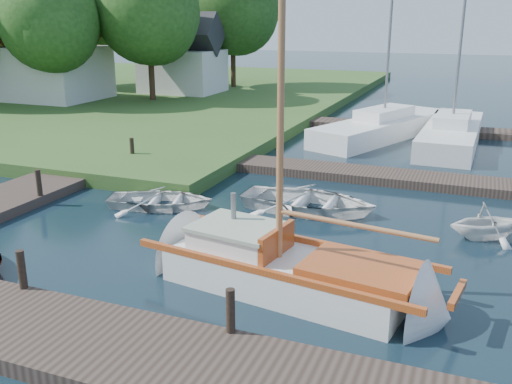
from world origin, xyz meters
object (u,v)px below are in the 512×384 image
(tree_7, at_px, (233,5))
(mooring_post_4, at_px, (39,183))
(mooring_post_5, at_px, (132,148))
(house_c, at_px, (182,61))
(sailboat, at_px, (294,275))
(tender_a, at_px, (160,197))
(tree_3, at_px, (149,10))
(mooring_post_2, at_px, (231,311))
(tender_d, at_px, (487,219))
(marina_boat_2, at_px, (452,132))
(house_a, at_px, (50,59))
(mooring_post_1, at_px, (22,269))
(tree_4, at_px, (81,3))
(tree_2, at_px, (50,20))
(tender_c, at_px, (308,198))
(marina_boat_1, at_px, (384,126))

(tree_7, bearing_deg, mooring_post_4, -79.14)
(mooring_post_5, relative_size, house_c, 0.15)
(sailboat, distance_m, tender_a, 6.51)
(tree_3, bearing_deg, mooring_post_4, -68.81)
(mooring_post_2, bearing_deg, tender_d, 60.10)
(marina_boat_2, xyz_separation_m, tree_3, (-18.03, 4.66, 5.24))
(tender_a, height_order, house_a, house_a)
(mooring_post_1, xyz_separation_m, tree_3, (-11.00, 23.05, 5.11))
(mooring_post_2, height_order, marina_boat_2, marina_boat_2)
(tender_d, distance_m, house_c, 28.01)
(tender_a, relative_size, marina_boat_2, 0.27)
(tender_a, relative_size, house_c, 0.59)
(tree_4, bearing_deg, marina_boat_2, -18.39)
(mooring_post_2, xyz_separation_m, tree_7, (-13.50, 31.05, 5.50))
(sailboat, height_order, house_c, sailboat)
(tender_d, bearing_deg, house_a, 29.00)
(mooring_post_5, height_order, house_a, house_a)
(mooring_post_4, relative_size, tender_a, 0.26)
(tender_d, bearing_deg, marina_boat_2, -24.73)
(house_c, distance_m, tree_3, 5.10)
(mooring_post_1, height_order, house_a, house_a)
(house_c, height_order, tree_3, tree_3)
(sailboat, bearing_deg, tender_a, 154.23)
(sailboat, bearing_deg, tree_2, 148.87)
(tender_d, xyz_separation_m, tree_4, (-27.55, 20.00, 5.84))
(mooring_post_4, bearing_deg, tree_3, 111.19)
(tender_a, bearing_deg, marina_boat_2, -48.32)
(mooring_post_4, distance_m, tender_d, 12.72)
(tree_4, bearing_deg, mooring_post_2, -49.02)
(mooring_post_4, xyz_separation_m, tree_7, (-5.00, 26.05, 5.50))
(mooring_post_1, relative_size, tree_4, 0.08)
(mooring_post_5, height_order, tender_a, mooring_post_5)
(mooring_post_2, height_order, tender_c, mooring_post_2)
(tree_2, height_order, tree_3, tree_3)
(mooring_post_4, bearing_deg, tree_7, 100.86)
(mooring_post_1, distance_m, mooring_post_2, 4.50)
(mooring_post_1, distance_m, marina_boat_2, 19.69)
(mooring_post_4, xyz_separation_m, tree_2, (-11.00, 14.05, 4.55))
(marina_boat_1, height_order, tree_7, tree_7)
(tender_c, height_order, tree_3, tree_3)
(tender_a, bearing_deg, tender_c, -90.17)
(mooring_post_5, relative_size, tree_4, 0.08)
(marina_boat_1, height_order, marina_boat_2, marina_boat_2)
(mooring_post_2, distance_m, tree_4, 36.28)
(mooring_post_2, relative_size, tender_c, 0.20)
(mooring_post_4, bearing_deg, tree_2, 128.05)
(marina_boat_2, bearing_deg, mooring_post_4, 142.23)
(sailboat, xyz_separation_m, marina_boat_1, (-0.89, 16.49, 0.21))
(sailboat, xyz_separation_m, tree_4, (-23.85, 24.60, 6.03))
(mooring_post_1, xyz_separation_m, tree_4, (-19.00, 27.05, 5.67))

